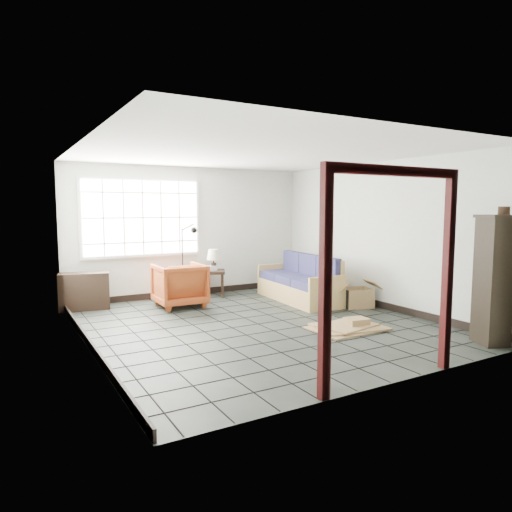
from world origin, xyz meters
TOP-DOWN VIEW (x-y plane):
  - ground at (0.00, 0.00)m, footprint 5.50×5.50m
  - room_shell at (0.00, 0.03)m, footprint 5.02×5.52m
  - window_panel at (-1.00, 2.70)m, footprint 2.32×0.08m
  - doorway_trim at (0.00, -2.70)m, footprint 1.80×0.08m
  - futon_sofa at (1.63, 1.15)m, footprint 0.89×2.06m
  - armchair at (-0.60, 1.82)m, footprint 0.86×0.81m
  - side_table at (0.32, 2.40)m, footprint 0.63×0.63m
  - table_lamp at (0.36, 2.43)m, footprint 0.36×0.36m
  - projector at (0.27, 2.45)m, footprint 0.28×0.22m
  - floor_lamp at (-0.22, 2.35)m, footprint 0.39×0.28m
  - console_shelf at (-2.15, 2.40)m, footprint 0.88×0.47m
  - tall_shelf at (2.15, -2.40)m, footprint 0.51×0.57m
  - pot at (2.20, -2.47)m, footprint 0.17×0.17m
  - open_box at (2.15, 0.17)m, footprint 0.91×0.60m
  - cardboard_pile at (1.02, -0.91)m, footprint 1.10×0.85m

SIDE VIEW (x-z plane):
  - ground at x=0.00m, z-range 0.00..0.00m
  - cardboard_pile at x=1.02m, z-range -0.04..0.12m
  - open_box at x=2.15m, z-range -0.06..0.41m
  - futon_sofa at x=1.63m, z-range -0.12..0.77m
  - console_shelf at x=-2.15m, z-range 0.00..0.65m
  - armchair at x=-0.60m, z-range 0.00..0.87m
  - side_table at x=0.32m, z-range 0.17..0.70m
  - projector at x=0.27m, z-range 0.53..0.62m
  - floor_lamp at x=-0.22m, z-range 0.05..1.53m
  - table_lamp at x=0.36m, z-range 0.61..1.03m
  - tall_shelf at x=2.15m, z-range 0.01..1.72m
  - doorway_trim at x=0.00m, z-range 0.28..2.48m
  - window_panel at x=-1.00m, z-range 0.84..2.36m
  - room_shell at x=0.00m, z-range 0.37..2.98m
  - pot at x=2.20m, z-range 1.70..1.81m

